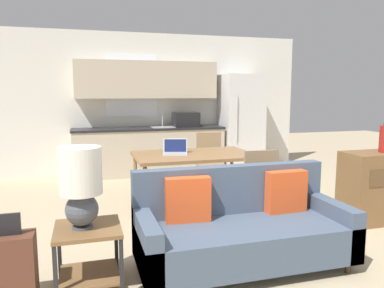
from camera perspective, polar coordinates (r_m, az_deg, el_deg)
ground_plane at (r=3.38m, az=6.88°, el=-19.71°), size 20.00×20.00×0.00m
wall_back at (r=7.48m, az=-7.06°, el=6.23°), size 6.40×0.07×2.70m
kitchen_counter at (r=7.22m, az=-6.46°, el=2.11°), size 2.86×0.65×2.15m
refrigerator at (r=7.66m, az=7.48°, el=3.29°), size 0.79×0.70×1.92m
dining_table at (r=4.96m, az=0.26°, el=-2.17°), size 1.56×0.98×0.76m
couch at (r=3.49m, az=7.40°, el=-12.66°), size 1.88×0.80×0.87m
side_table at (r=3.18m, az=-15.52°, el=-14.88°), size 0.51×0.51×0.51m
table_lamp at (r=3.02m, az=-16.59°, el=-5.68°), size 0.33×0.33×0.64m
credenza at (r=5.15m, az=27.27°, el=-5.74°), size 1.07×0.45×0.85m
dining_chair_near_right at (r=4.37m, az=9.84°, el=-6.18°), size 0.45×0.45×0.93m
dining_chair_far_right at (r=5.90m, az=2.78°, el=-2.41°), size 0.47×0.47×0.93m
laptop at (r=4.95m, az=-2.58°, el=-0.93°), size 0.37×0.33×0.20m
suitcase at (r=3.16m, az=-26.68°, el=-16.95°), size 0.43×0.22×0.71m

